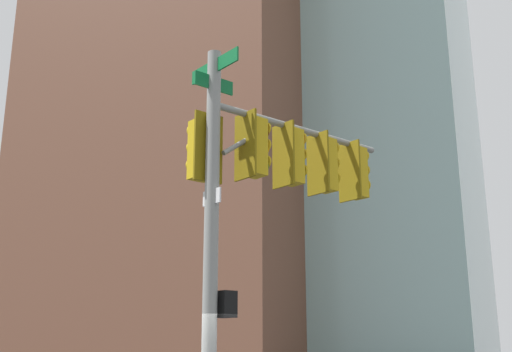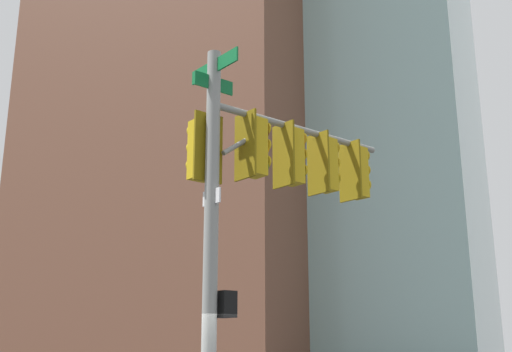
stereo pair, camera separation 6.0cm
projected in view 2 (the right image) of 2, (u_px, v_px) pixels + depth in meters
The scene contains 4 objects.
signal_pole_assembly at pixel (268, 183), 10.68m from camera, with size 3.91×2.40×6.77m.
building_brick_nearside at pixel (204, 81), 55.06m from camera, with size 22.70×21.50×48.95m, color brown.
building_brick_midblock at pixel (257, 194), 57.08m from camera, with size 22.36×15.83×30.46m, color brown.
building_glass_tower at pixel (294, 43), 62.75m from camera, with size 25.94×32.33×62.49m, color #9EC6C1.
Camera 2 is at (-8.14, -5.06, 2.07)m, focal length 43.87 mm.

